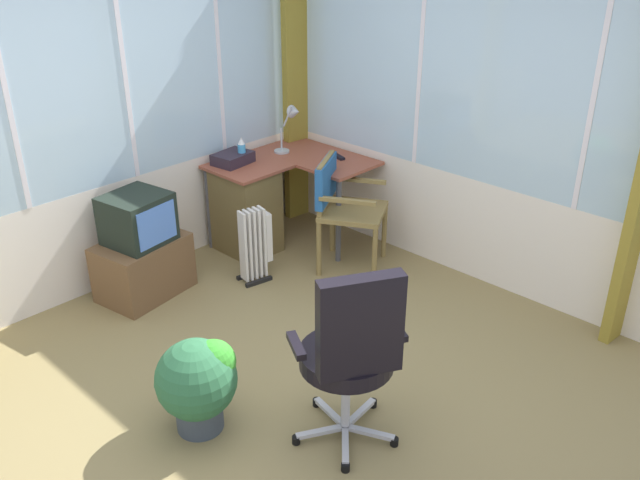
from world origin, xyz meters
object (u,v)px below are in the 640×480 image
object	(u,v)px
spray_bottle	(242,151)
office_chair	(352,348)
desk	(251,204)
tv_remote	(338,157)
paper_tray	(233,158)
tv_on_stand	(142,251)
desk_lamp	(292,121)
potted_plant	(199,380)
wooden_armchair	(339,198)
space_heater	(256,244)

from	to	relation	value
spray_bottle	office_chair	xyz separation A→B (m)	(-1.21, -2.26, -0.21)
desk	tv_remote	world-z (taller)	tv_remote
paper_tray	tv_on_stand	bearing A→B (deg)	-172.53
desk	tv_on_stand	size ratio (longest dim) A/B	1.41
tv_on_stand	spray_bottle	bearing A→B (deg)	4.77
desk_lamp	office_chair	size ratio (longest dim) A/B	0.37
potted_plant	office_chair	bearing A→B (deg)	-55.84
spray_bottle	wooden_armchair	xyz separation A→B (m)	(0.27, -0.82, -0.26)
spray_bottle	office_chair	size ratio (longest dim) A/B	0.20
tv_on_stand	potted_plant	size ratio (longest dim) A/B	1.44
office_chair	paper_tray	bearing A→B (deg)	63.57
paper_tray	potted_plant	size ratio (longest dim) A/B	0.54
desk	wooden_armchair	bearing A→B (deg)	-69.02
tv_on_stand	wooden_armchair	bearing A→B (deg)	-28.69
desk	office_chair	xyz separation A→B (m)	(-1.20, -2.16, 0.23)
tv_remote	spray_bottle	distance (m)	0.80
space_heater	potted_plant	world-z (taller)	space_heater
tv_remote	potted_plant	distance (m)	2.58
tv_remote	wooden_armchair	bearing A→B (deg)	-120.05
desk_lamp	office_chair	world-z (taller)	desk_lamp
tv_remote	tv_on_stand	xyz separation A→B (m)	(-1.70, 0.40, -0.40)
tv_remote	wooden_armchair	world-z (taller)	wooden_armchair
office_chair	tv_on_stand	distance (m)	2.19
desk_lamp	desk	bearing A→B (deg)	-179.43
desk_lamp	spray_bottle	distance (m)	0.52
desk_lamp	paper_tray	xyz separation A→B (m)	(-0.54, 0.13, -0.22)
paper_tray	desk	bearing A→B (deg)	-67.71
office_chair	desk	bearing A→B (deg)	60.95
desk	paper_tray	distance (m)	0.41
spray_bottle	tv_on_stand	size ratio (longest dim) A/B	0.27
spray_bottle	potted_plant	xyz separation A→B (m)	(-1.67, -1.57, -0.52)
paper_tray	potted_plant	xyz separation A→B (m)	(-1.61, -1.61, -0.47)
desk	paper_tray	xyz separation A→B (m)	(-0.06, 0.14, 0.38)
desk	space_heater	size ratio (longest dim) A/B	1.87
spray_bottle	paper_tray	size ratio (longest dim) A/B	0.72
spray_bottle	space_heater	size ratio (longest dim) A/B	0.36
tv_remote	wooden_armchair	xyz separation A→B (m)	(-0.36, -0.34, -0.17)
paper_tray	tv_on_stand	distance (m)	1.10
desk_lamp	office_chair	xyz separation A→B (m)	(-1.69, -2.17, -0.38)
wooden_armchair	space_heater	bearing A→B (deg)	155.26
desk	paper_tray	size ratio (longest dim) A/B	3.73
spray_bottle	space_heater	xyz separation A→B (m)	(-0.35, -0.54, -0.54)
desk	office_chair	world-z (taller)	office_chair
desk_lamp	wooden_armchair	size ratio (longest dim) A/B	0.46
wooden_armchair	potted_plant	xyz separation A→B (m)	(-1.95, -0.75, -0.27)
wooden_armchair	spray_bottle	bearing A→B (deg)	108.30
desk	space_heater	xyz separation A→B (m)	(-0.34, -0.44, -0.10)
desk_lamp	office_chair	bearing A→B (deg)	-127.92
wooden_armchair	space_heater	distance (m)	0.74
tv_remote	tv_on_stand	world-z (taller)	tv_on_stand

